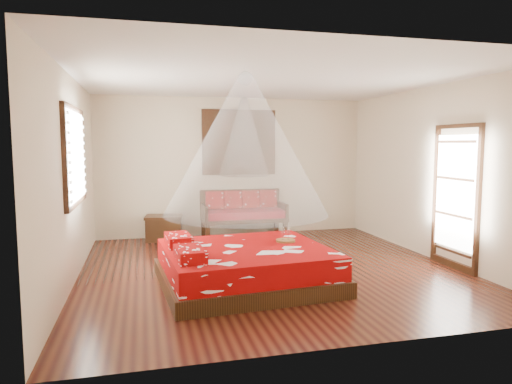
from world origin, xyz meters
TOP-DOWN VIEW (x-y plane):
  - room at (0.00, 0.00)m, footprint 5.54×5.54m
  - bed at (-0.54, -0.67)m, footprint 2.35×2.16m
  - daybed at (0.11, 2.38)m, footprint 1.66×0.74m
  - storage_chest at (-1.45, 2.45)m, footprint 0.76×0.60m
  - shutter_panel at (0.11, 2.72)m, footprint 1.52×0.06m
  - window_left at (-2.71, 0.20)m, footprint 0.10×1.74m
  - glazed_door at (2.72, -0.60)m, footprint 0.08×1.02m
  - wine_tray at (0.10, -0.45)m, footprint 0.27×0.27m
  - mosquito_net_main at (-0.52, -0.67)m, footprint 2.15×2.15m
  - mosquito_net_daybed at (0.11, 2.25)m, footprint 0.98×0.98m

SIDE VIEW (x-z plane):
  - storage_chest at x=-1.45m, z-range 0.00..0.49m
  - bed at x=-0.54m, z-range -0.07..0.58m
  - daybed at x=0.11m, z-range 0.05..0.99m
  - wine_tray at x=0.10m, z-range 0.45..0.67m
  - glazed_door at x=2.72m, z-range -0.01..2.15m
  - room at x=0.00m, z-range -0.02..2.82m
  - window_left at x=-2.71m, z-range 1.03..2.37m
  - mosquito_net_main at x=-0.52m, z-range 0.95..2.75m
  - shutter_panel at x=0.11m, z-range 1.24..2.56m
  - mosquito_net_daybed at x=0.11m, z-range 1.25..2.75m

